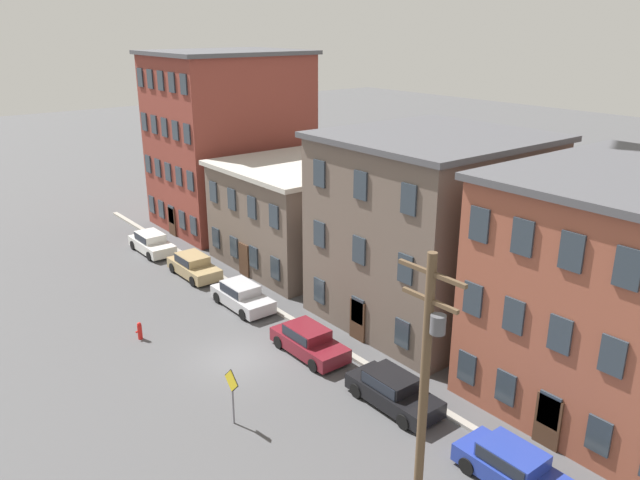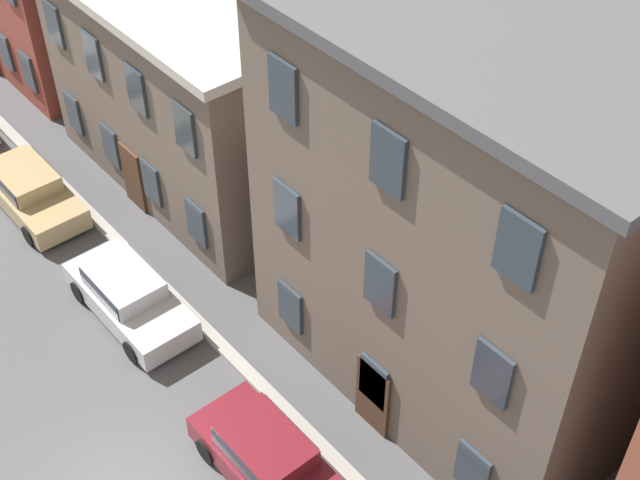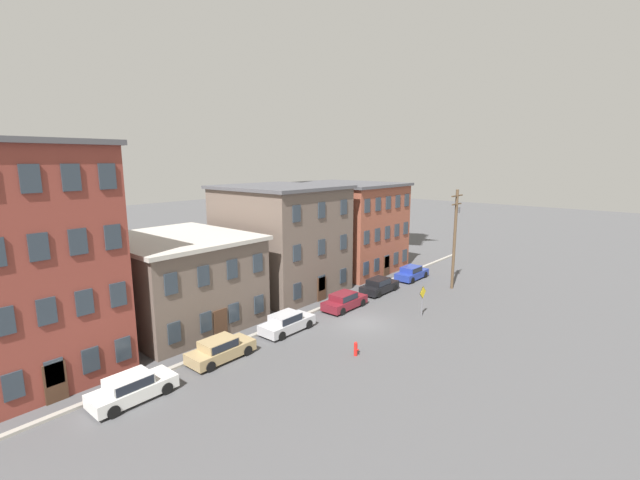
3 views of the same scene
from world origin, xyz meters
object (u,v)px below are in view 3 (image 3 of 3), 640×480
fire_hydrant (356,349)px  car_white (132,387)px  car_silver (287,322)px  caution_sign (423,296)px  car_tan (220,349)px  car_maroon (344,300)px  car_black (379,285)px  utility_pole (455,234)px  car_blue (412,272)px

fire_hydrant → car_white: bearing=153.5°
car_silver → caution_sign: bearing=-33.2°
car_tan → car_maroon: size_ratio=1.00×
car_white → car_silver: bearing=1.3°
car_black → caution_sign: caution_sign is taller
car_white → fire_hydrant: car_white is taller
caution_sign → fire_hydrant: bearing=-179.5°
caution_sign → utility_pole: utility_pole is taller
car_silver → car_blue: (18.77, -0.18, 0.00)m
utility_pole → fire_hydrant: utility_pole is taller
fire_hydrant → car_black: bearing=26.5°
car_white → car_maroon: same height
car_black → car_blue: bearing=-0.9°
car_maroon → utility_pole: 13.46m
car_black → car_blue: (6.24, -0.10, 0.00)m
fire_hydrant → car_tan: bearing=134.2°
car_tan → car_silver: size_ratio=1.00×
car_maroon → car_black: same height
car_silver → caution_sign: size_ratio=1.72×
caution_sign → car_blue: bearing=32.9°
car_black → utility_pole: (5.93, -4.79, 4.77)m
caution_sign → fire_hydrant: size_ratio=2.67×
car_silver → car_maroon: same height
car_white → car_silver: (11.96, 0.27, 0.00)m
car_black → caution_sign: bearing=-116.6°
car_blue → caution_sign: caution_sign is taller
car_maroon → fire_hydrant: 8.98m
car_tan → caution_sign: 16.71m
car_silver → fire_hydrant: (0.09, -6.28, -0.27)m
car_silver → caution_sign: caution_sign is taller
car_white → car_black: size_ratio=1.00×
caution_sign → fire_hydrant: 9.46m
car_tan → fire_hydrant: car_tan is taller
car_white → car_tan: 5.95m
caution_sign → utility_pole: size_ratio=0.26×
car_black → car_tan: bearing=179.7°
car_tan → car_black: bearing=-0.3°
car_white → car_blue: same height
car_white → car_tan: (5.94, 0.29, 0.00)m
car_silver → fire_hydrant: car_silver is taller
car_silver → utility_pole: size_ratio=0.45×
car_tan → caution_sign: (15.48, -6.21, 0.97)m
car_tan → utility_pole: (24.48, -4.88, 4.77)m
car_white → car_maroon: size_ratio=1.00×
car_tan → car_black: size_ratio=1.00×
car_maroon → car_blue: bearing=0.4°
car_tan → fire_hydrant: (6.11, -6.29, -0.27)m
car_tan → car_maroon: (12.77, -0.27, 0.00)m
car_tan → utility_pole: size_ratio=0.45×
car_maroon → car_black: 5.78m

